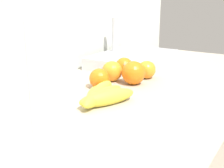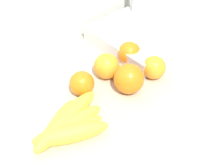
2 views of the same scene
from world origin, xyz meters
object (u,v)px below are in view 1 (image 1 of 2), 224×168
(banana_bunch, at_px, (101,96))
(orange_far_right, at_px, (99,78))
(orange_right, at_px, (147,70))
(orange_back_left, at_px, (112,71))
(orange_front, at_px, (133,73))
(orange_center, at_px, (124,66))
(sink_basin, at_px, (133,59))

(banana_bunch, bearing_deg, orange_far_right, 36.80)
(orange_right, height_order, orange_back_left, orange_back_left)
(orange_far_right, bearing_deg, orange_right, -23.02)
(orange_front, distance_m, orange_back_left, 0.08)
(orange_front, distance_m, orange_center, 0.12)
(banana_bunch, distance_m, sink_basin, 0.47)
(banana_bunch, bearing_deg, sink_basin, 17.46)
(orange_far_right, relative_size, sink_basin, 0.17)
(orange_right, relative_size, orange_back_left, 0.91)
(banana_bunch, relative_size, orange_back_left, 3.14)
(orange_front, relative_size, orange_center, 1.18)
(orange_back_left, bearing_deg, orange_front, -86.75)
(orange_back_left, bearing_deg, sink_basin, 11.82)
(orange_center, xyz_separation_m, sink_basin, (0.16, 0.05, -0.01))
(orange_center, relative_size, orange_back_left, 0.95)
(banana_bunch, height_order, orange_center, orange_center)
(orange_back_left, bearing_deg, orange_right, -42.75)
(banana_bunch, relative_size, orange_center, 3.32)
(orange_front, bearing_deg, orange_far_right, 142.81)
(orange_back_left, distance_m, orange_far_right, 0.09)
(orange_right, height_order, orange_far_right, same)
(orange_center, height_order, orange_right, orange_center)
(orange_far_right, bearing_deg, orange_center, 3.53)
(banana_bunch, relative_size, sink_basin, 0.60)
(sink_basin, bearing_deg, orange_center, -162.96)
(orange_right, relative_size, orange_far_right, 0.99)
(orange_front, relative_size, orange_far_right, 1.22)
(orange_front, height_order, orange_right, orange_front)
(banana_bunch, height_order, orange_front, orange_front)
(orange_front, distance_m, sink_basin, 0.28)
(sink_basin, bearing_deg, orange_front, -151.39)
(orange_front, xyz_separation_m, sink_basin, (0.24, 0.13, -0.01))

